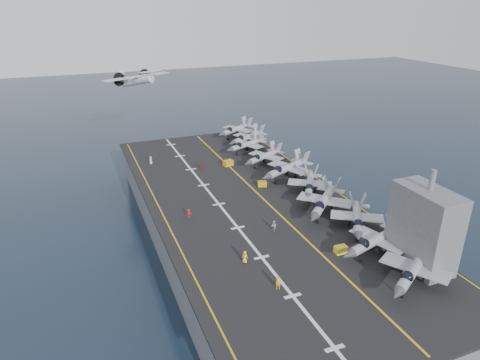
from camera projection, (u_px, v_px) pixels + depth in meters
name	position (u px, v px, depth m)	size (l,w,h in m)	color
ground	(247.00, 245.00, 88.62)	(500.00, 500.00, 0.00)	#142135
hull	(247.00, 223.00, 86.69)	(36.00, 90.00, 10.00)	#56595E
flight_deck	(247.00, 200.00, 84.68)	(38.00, 92.00, 0.40)	black
foul_line	(261.00, 197.00, 85.62)	(0.35, 90.00, 0.02)	gold
landing_centerline	(219.00, 204.00, 82.55)	(0.50, 90.00, 0.02)	silver
deck_edge_port	(163.00, 214.00, 78.79)	(0.25, 90.00, 0.02)	gold
deck_edge_stbd	(328.00, 185.00, 90.91)	(0.25, 90.00, 0.02)	gold
island_superstructure	(425.00, 219.00, 61.12)	(5.00, 10.00, 15.00)	#56595E
fighter_jet_0	(414.00, 269.00, 58.52)	(16.62, 15.01, 4.81)	#9AA0A9
fighter_jet_1	(376.00, 239.00, 65.73)	(15.80, 12.71, 4.78)	gray
fighter_jet_2	(357.00, 217.00, 72.56)	(14.93, 16.11, 4.65)	gray
fighter_jet_3	(324.00, 200.00, 78.09)	(17.65, 17.54, 5.18)	gray
fighter_jet_4	(310.00, 184.00, 86.07)	(14.70, 15.99, 4.62)	#8E989E
fighter_jet_5	(287.00, 167.00, 93.67)	(17.69, 15.28, 5.17)	#9299A2
fighter_jet_6	(264.00, 156.00, 101.77)	(15.46, 13.67, 4.49)	gray
fighter_jet_7	(247.00, 144.00, 110.25)	(15.12, 12.91, 4.44)	#949DA2
fighter_jet_8	(248.00, 137.00, 115.49)	(16.56, 14.82, 4.80)	#91979F
tow_cart_a	(341.00, 250.00, 66.42)	(1.97, 1.32, 1.15)	yellow
tow_cart_b	(262.00, 184.00, 90.37)	(2.13, 1.72, 1.11)	#CA9C09
tow_cart_c	(228.00, 163.00, 101.70)	(2.52, 1.97, 1.34)	gold
crew_0	(245.00, 257.00, 63.78)	(1.39, 1.37, 1.96)	yellow
crew_3	(189.00, 214.00, 77.09)	(1.05, 0.73, 1.69)	#B21919
crew_4	(201.00, 166.00, 99.46)	(1.30, 1.27, 1.82)	#B21919
crew_5	(151.00, 160.00, 102.70)	(1.35, 1.32, 1.89)	silver
crew_6	(278.00, 283.00, 57.89)	(1.34, 1.06, 1.97)	yellow
crew_7	(274.00, 226.00, 72.70)	(0.77, 1.12, 1.83)	silver
transport_plane	(137.00, 81.00, 119.62)	(25.01, 22.06, 4.93)	white
fighter_jet_9	(236.00, 129.00, 122.77)	(16.56, 14.82, 4.80)	#91979F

